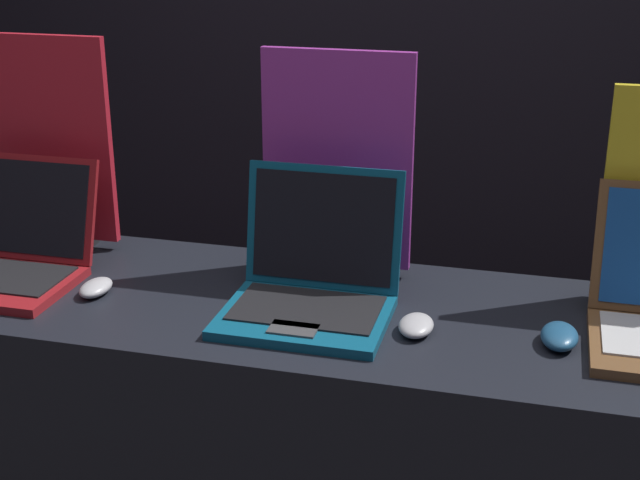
# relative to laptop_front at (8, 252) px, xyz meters

# --- Properties ---
(wall_back) EXTENTS (8.00, 0.05, 2.80)m
(wall_back) POSITION_rel_laptop_front_xyz_m (0.73, 1.45, 0.41)
(wall_back) COLOR black
(wall_back) RESTS_ON ground_plane
(laptop_front) EXTENTS (0.34, 0.33, 0.25)m
(laptop_front) POSITION_rel_laptop_front_xyz_m (0.00, 0.00, 0.00)
(laptop_front) COLOR maroon
(laptop_front) RESTS_ON display_counter
(mouse_front) EXTENTS (0.06, 0.10, 0.03)m
(mouse_front) POSITION_rel_laptop_front_xyz_m (0.23, -0.04, -0.04)
(mouse_front) COLOR #B2B2B7
(mouse_front) RESTS_ON display_counter
(promo_stand_front) EXTENTS (0.32, 0.07, 0.52)m
(promo_stand_front) POSITION_rel_laptop_front_xyz_m (0.00, 0.22, 0.19)
(promo_stand_front) COLOR black
(promo_stand_front) RESTS_ON display_counter
(laptop_middle) EXTENTS (0.34, 0.32, 0.28)m
(laptop_middle) POSITION_rel_laptop_front_xyz_m (0.71, 0.01, 0.01)
(laptop_middle) COLOR #0F5170
(laptop_middle) RESTS_ON display_counter
(mouse_middle) EXTENTS (0.07, 0.10, 0.03)m
(mouse_middle) POSITION_rel_laptop_front_xyz_m (0.94, -0.05, -0.04)
(mouse_middle) COLOR #B2B2B7
(mouse_middle) RESTS_ON display_counter
(promo_stand_middle) EXTENTS (0.34, 0.07, 0.51)m
(promo_stand_middle) POSITION_rel_laptop_front_xyz_m (0.71, 0.22, 0.18)
(promo_stand_middle) COLOR black
(promo_stand_middle) RESTS_ON display_counter
(mouse_back) EXTENTS (0.07, 0.11, 0.04)m
(mouse_back) POSITION_rel_laptop_front_xyz_m (1.21, -0.03, -0.04)
(mouse_back) COLOR navy
(mouse_back) RESTS_ON display_counter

